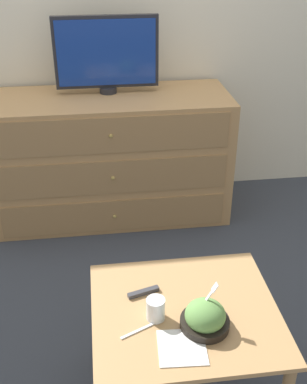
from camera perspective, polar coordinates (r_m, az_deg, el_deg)
ground_plane at (r=3.69m, az=-5.09°, el=0.35°), size 12.00×12.00×0.00m
wall_back at (r=3.29m, az=-6.19°, el=20.73°), size 12.00×0.05×2.60m
dresser at (r=3.22m, az=-5.21°, el=4.08°), size 1.55×0.59×0.84m
tv at (r=3.08m, az=-5.60°, el=16.03°), size 0.64×0.11×0.47m
coffee_table at (r=1.97m, az=3.71°, el=-15.49°), size 0.72×0.64×0.49m
takeout_bowl at (r=1.83m, az=6.13°, el=-14.57°), size 0.18×0.18×0.18m
drink_cup at (r=1.85m, az=0.26°, el=-13.81°), size 0.07×0.07×0.09m
napkin at (r=1.78m, az=3.39°, el=-17.90°), size 0.18×0.18×0.00m
knife at (r=1.83m, az=-1.34°, el=-15.90°), size 0.17×0.08×0.01m
remote_control at (r=1.97m, az=-1.20°, el=-11.78°), size 0.13×0.06×0.02m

